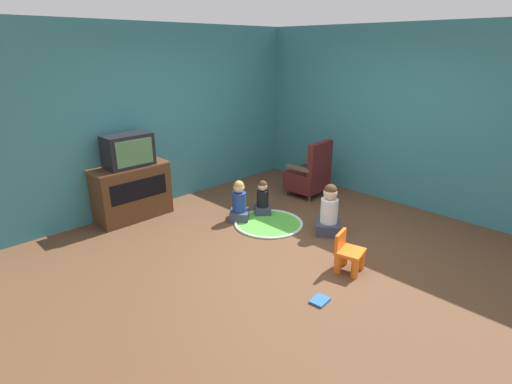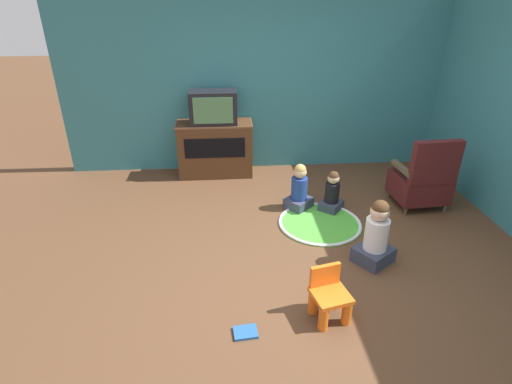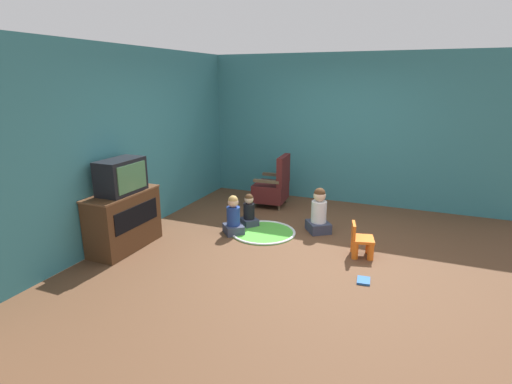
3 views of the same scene
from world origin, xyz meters
The scene contains 11 objects.
ground_plane centered at (0.00, 0.00, 0.00)m, with size 30.00×30.00×0.00m, color brown.
wall_back centered at (-0.25, 2.56, 1.33)m, with size 5.49×0.12×2.66m.
tv_cabinet centered at (-0.88, 2.26, 0.40)m, with size 1.06×0.45×0.78m.
television centered at (-0.88, 2.23, 1.00)m, with size 0.64×0.36×0.45m.
black_armchair centered at (1.65, 1.06, 0.35)m, with size 0.64×0.59×0.92m.
yellow_kid_chair centered at (0.08, -0.72, 0.19)m, with size 0.34×0.33×0.44m.
play_mat centered at (0.33, 0.73, 0.01)m, with size 0.96×0.96×0.04m.
child_watching_left centered at (0.70, -0.01, 0.29)m, with size 0.46×0.45×0.68m.
child_watching_center centered at (0.15, 1.13, 0.25)m, with size 0.39×0.39×0.58m.
child_watching_right centered at (0.54, 1.05, 0.22)m, with size 0.34×0.35×0.51m.
book centered at (-0.61, -0.86, 0.01)m, with size 0.20×0.16×0.02m.
Camera 2 is at (-0.70, -3.16, 2.40)m, focal length 28.00 mm.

